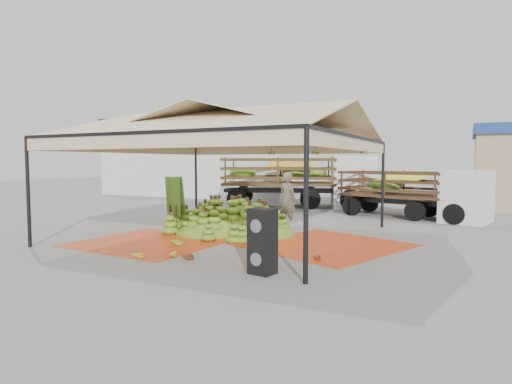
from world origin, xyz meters
The scene contains 17 objects.
ground centered at (0.00, 0.00, 0.00)m, with size 90.00×90.00×0.00m, color slate.
canopy_tent centered at (0.00, 0.00, 3.30)m, with size 8.10×8.10×4.00m.
building_white centered at (-10.00, 14.00, 2.71)m, with size 14.30×6.30×5.40m.
tarp_left centered at (-1.48, -1.96, 0.01)m, with size 3.89×3.70×0.01m, color #C94212.
tarp_right centered at (3.19, -0.12, 0.01)m, with size 3.82×4.01×0.01m, color #CF4D13.
banana_heap centered at (-0.38, 0.73, 0.54)m, with size 5.06×4.15×1.08m, color #4A7718.
hand_yellow_a centered at (-0.43, -3.70, 0.10)m, with size 0.46×0.38×0.21m, color #B69624.
hand_yellow_b centered at (0.27, -3.38, 0.10)m, with size 0.46×0.38×0.21m, color gold.
hand_red_a centered at (0.72, -3.32, 0.11)m, with size 0.49×0.40×0.22m, color #5E3115.
hand_red_b centered at (3.49, -2.00, 0.09)m, with size 0.40×0.33×0.18m, color #622F16.
hand_green centered at (-0.59, -1.91, 0.11)m, with size 0.47×0.38×0.21m, color #5A801A.
hanging_bunches centered at (2.44, 1.16, 2.62)m, with size 3.24×0.24×0.20m.
speaker_stack centered at (2.94, -3.70, 0.69)m, with size 0.57×0.52×1.37m.
banana_leaves centered at (-2.09, -0.04, 0.00)m, with size 0.96×1.36×3.70m, color #3B751F, non-canonical shape.
vendor centered at (0.92, 2.66, 0.98)m, with size 0.72×0.47×1.97m, color gray.
truck_left centered at (-0.94, 9.38, 1.62)m, with size 8.08×5.09×2.63m.
truck_right centered at (4.85, 7.14, 1.23)m, with size 6.14×3.37×2.00m.
Camera 1 is at (6.74, -11.61, 2.32)m, focal length 30.00 mm.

